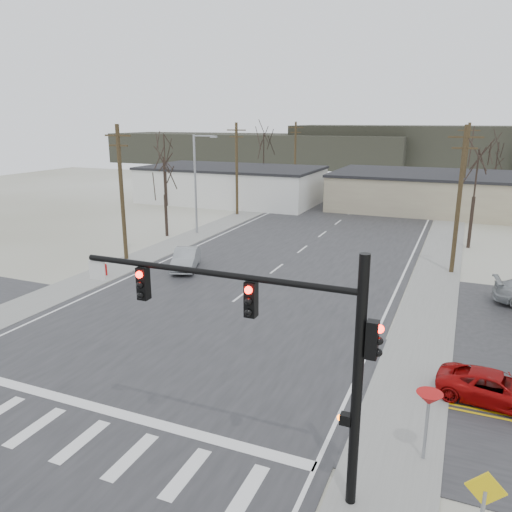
{
  "coord_description": "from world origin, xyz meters",
  "views": [
    {
      "loc": [
        11.89,
        -17.88,
        10.32
      ],
      "look_at": [
        0.94,
        8.0,
        2.6
      ],
      "focal_mm": 35.0,
      "sensor_mm": 36.0,
      "label": 1
    }
  ],
  "objects_px": {
    "fire_hydrant": "(105,270)",
    "sedan_crossing": "(186,259)",
    "car_parked_red": "(496,389)",
    "car_far_a": "(383,206)",
    "traffic_signal_mast": "(288,337)",
    "car_far_b": "(340,191)"
  },
  "relations": [
    {
      "from": "car_far_b",
      "to": "car_parked_red",
      "type": "distance_m",
      "value": 52.82
    },
    {
      "from": "sedan_crossing",
      "to": "car_far_b",
      "type": "height_order",
      "value": "sedan_crossing"
    },
    {
      "from": "fire_hydrant",
      "to": "car_far_b",
      "type": "relative_size",
      "value": 0.24
    },
    {
      "from": "sedan_crossing",
      "to": "traffic_signal_mast",
      "type": "bearing_deg",
      "value": -73.38
    },
    {
      "from": "traffic_signal_mast",
      "to": "car_far_b",
      "type": "xyz_separation_m",
      "value": [
        -12.25,
        56.76,
        -4.0
      ]
    },
    {
      "from": "fire_hydrant",
      "to": "car_parked_red",
      "type": "distance_m",
      "value": 24.9
    },
    {
      "from": "traffic_signal_mast",
      "to": "car_far_a",
      "type": "height_order",
      "value": "traffic_signal_mast"
    },
    {
      "from": "traffic_signal_mast",
      "to": "fire_hydrant",
      "type": "xyz_separation_m",
      "value": [
        -18.09,
        14.2,
        -4.22
      ]
    },
    {
      "from": "car_parked_red",
      "to": "car_far_a",
      "type": "bearing_deg",
      "value": 22.66
    },
    {
      "from": "car_far_b",
      "to": "car_parked_red",
      "type": "bearing_deg",
      "value": -92.49
    },
    {
      "from": "fire_hydrant",
      "to": "sedan_crossing",
      "type": "relative_size",
      "value": 0.2
    },
    {
      "from": "traffic_signal_mast",
      "to": "sedan_crossing",
      "type": "distance_m",
      "value": 22.82
    },
    {
      "from": "fire_hydrant",
      "to": "car_far_a",
      "type": "xyz_separation_m",
      "value": [
        13.37,
        32.25,
        0.25
      ]
    },
    {
      "from": "car_far_b",
      "to": "car_parked_red",
      "type": "relative_size",
      "value": 0.88
    },
    {
      "from": "car_far_a",
      "to": "car_far_b",
      "type": "relative_size",
      "value": 1.22
    },
    {
      "from": "traffic_signal_mast",
      "to": "car_far_a",
      "type": "distance_m",
      "value": 46.86
    },
    {
      "from": "traffic_signal_mast",
      "to": "sedan_crossing",
      "type": "bearing_deg",
      "value": 127.99
    },
    {
      "from": "traffic_signal_mast",
      "to": "fire_hydrant",
      "type": "distance_m",
      "value": 23.39
    },
    {
      "from": "car_far_b",
      "to": "car_parked_red",
      "type": "height_order",
      "value": "car_far_b"
    },
    {
      "from": "traffic_signal_mast",
      "to": "car_far_a",
      "type": "relative_size",
      "value": 1.99
    },
    {
      "from": "traffic_signal_mast",
      "to": "car_far_b",
      "type": "relative_size",
      "value": 2.43
    },
    {
      "from": "fire_hydrant",
      "to": "car_far_b",
      "type": "xyz_separation_m",
      "value": [
        5.84,
        42.55,
        0.22
      ]
    }
  ]
}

